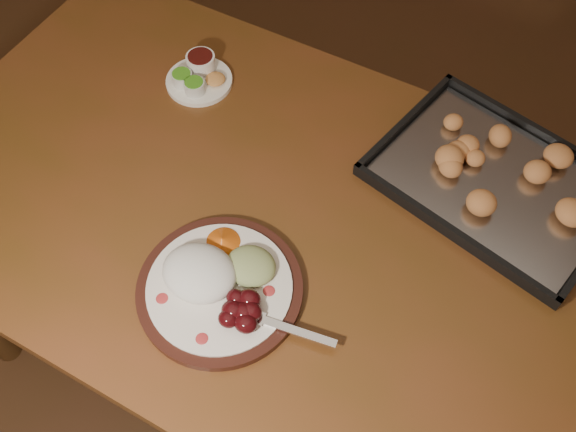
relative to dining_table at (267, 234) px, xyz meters
The scene contains 5 objects.
ground 0.71m from the dining_table, 158.83° to the left, with size 4.00×4.00×0.00m, color #532F1C.
dining_table is the anchor object (origin of this frame).
dinner_plate 0.23m from the dining_table, 89.43° to the right, with size 0.39×0.30×0.07m.
condiment_saucer 0.40m from the dining_table, 140.39° to the left, with size 0.15×0.15×0.05m.
baking_tray 0.48m from the dining_table, 33.41° to the left, with size 0.54×0.45×0.05m.
Camera 1 is at (0.61, -0.71, 1.81)m, focal length 40.00 mm.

